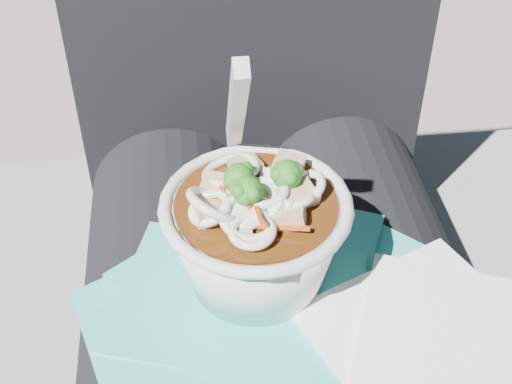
{
  "coord_description": "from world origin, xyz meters",
  "views": [
    {
      "loc": [
        -0.07,
        -0.35,
        1.01
      ],
      "look_at": [
        -0.02,
        0.01,
        0.7
      ],
      "focal_mm": 50.0,
      "sensor_mm": 36.0,
      "label": 1
    }
  ],
  "objects": [
    {
      "name": "udon_bowl",
      "position": [
        -0.02,
        0.01,
        0.66
      ],
      "size": [
        0.13,
        0.15,
        0.18
      ],
      "color": "silver",
      "rests_on": "plastic_bag"
    },
    {
      "name": "plastic_bag",
      "position": [
        -0.02,
        -0.02,
        0.6
      ],
      "size": [
        0.3,
        0.35,
        0.02
      ],
      "color": "#2CB9AC",
      "rests_on": "lap"
    },
    {
      "name": "napkins",
      "position": [
        0.09,
        -0.06,
        0.62
      ],
      "size": [
        0.19,
        0.19,
        0.01
      ],
      "color": "white",
      "rests_on": "plastic_bag"
    },
    {
      "name": "lap",
      "position": [
        0.0,
        0.0,
        0.52
      ],
      "size": [
        0.34,
        0.48,
        0.16
      ],
      "color": "black",
      "rests_on": "stone_ledge"
    },
    {
      "name": "person_body",
      "position": [
        0.0,
        0.09,
        0.54
      ],
      "size": [
        0.34,
        0.94,
        0.99
      ],
      "color": "black",
      "rests_on": "ground"
    }
  ]
}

